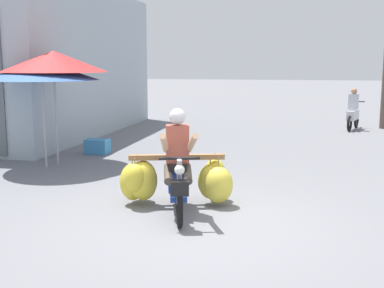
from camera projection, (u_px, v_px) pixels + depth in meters
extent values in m
plane|color=slate|center=(194.00, 223.00, 6.92)|extent=(120.00, 120.00, 0.00)
torus|color=black|center=(180.00, 207.00, 6.72)|extent=(0.23, 0.56, 0.56)
torus|color=black|center=(177.00, 186.00, 7.90)|extent=(0.23, 0.56, 0.56)
cube|color=navy|center=(178.00, 195.00, 7.20)|extent=(0.38, 0.60, 0.08)
cube|color=navy|center=(177.00, 177.00, 7.57)|extent=(0.44, 0.69, 0.36)
cube|color=black|center=(177.00, 164.00, 7.45)|extent=(0.41, 0.65, 0.10)
cylinder|color=gray|center=(179.00, 182.00, 6.72)|extent=(0.14, 0.29, 0.69)
cylinder|color=black|center=(179.00, 158.00, 6.63)|extent=(0.55, 0.19, 0.04)
sphere|color=silver|center=(180.00, 170.00, 6.57)|extent=(0.14, 0.14, 0.14)
cube|color=black|center=(180.00, 188.00, 6.57)|extent=(0.27, 0.22, 0.20)
cube|color=navy|center=(179.00, 186.00, 6.67)|extent=(0.17, 0.30, 0.04)
cube|color=olive|center=(177.00, 157.00, 7.67)|extent=(1.47, 0.50, 0.08)
cube|color=olive|center=(176.00, 157.00, 7.85)|extent=(1.32, 0.44, 0.06)
ellipsoid|color=gold|center=(135.00, 178.00, 7.60)|extent=(0.37, 0.34, 0.45)
cylinder|color=#998459|center=(135.00, 162.00, 7.56)|extent=(0.02, 0.02, 0.12)
ellipsoid|color=gold|center=(143.00, 180.00, 7.72)|extent=(0.56, 0.53, 0.64)
cylinder|color=#998459|center=(143.00, 160.00, 7.66)|extent=(0.02, 0.02, 0.09)
ellipsoid|color=gold|center=(210.00, 181.00, 7.79)|extent=(0.41, 0.37, 0.55)
cylinder|color=#998459|center=(210.00, 161.00, 7.74)|extent=(0.02, 0.02, 0.17)
ellipsoid|color=gold|center=(215.00, 174.00, 8.04)|extent=(0.45, 0.43, 0.52)
cylinder|color=#998459|center=(215.00, 156.00, 7.99)|extent=(0.02, 0.02, 0.12)
ellipsoid|color=gold|center=(133.00, 182.00, 7.79)|extent=(0.51, 0.48, 0.59)
cylinder|color=#998459|center=(132.00, 161.00, 7.74)|extent=(0.02, 0.02, 0.16)
ellipsoid|color=yellow|center=(218.00, 185.00, 7.70)|extent=(0.60, 0.58, 0.59)
cylinder|color=#998459|center=(219.00, 163.00, 7.65)|extent=(0.02, 0.02, 0.18)
ellipsoid|color=yellow|center=(138.00, 178.00, 7.97)|extent=(0.46, 0.43, 0.50)
cylinder|color=#998459|center=(137.00, 159.00, 7.92)|extent=(0.02, 0.02, 0.19)
cube|color=#994738|center=(177.00, 144.00, 7.28)|extent=(0.39, 0.30, 0.56)
sphere|color=silver|center=(177.00, 116.00, 7.20)|extent=(0.24, 0.24, 0.24)
cylinder|color=tan|center=(192.00, 143.00, 6.95)|extent=(0.33, 0.71, 0.39)
cylinder|color=tan|center=(164.00, 143.00, 6.92)|extent=(0.23, 0.72, 0.39)
cylinder|color=#4C4238|center=(187.00, 174.00, 7.24)|extent=(0.24, 0.46, 0.27)
cylinder|color=#4C4238|center=(168.00, 174.00, 7.23)|extent=(0.24, 0.46, 0.27)
torus|color=black|center=(356.00, 120.00, 17.09)|extent=(0.23, 0.52, 0.52)
torus|color=black|center=(350.00, 124.00, 16.14)|extent=(0.23, 0.52, 0.52)
cube|color=silver|center=(353.00, 115.00, 16.49)|extent=(0.50, 0.93, 0.32)
cylinder|color=black|center=(357.00, 101.00, 16.93)|extent=(0.49, 0.18, 0.04)
cube|color=#B2B7C6|center=(353.00, 102.00, 16.40)|extent=(0.35, 0.28, 0.52)
sphere|color=#9E7051|center=(354.00, 91.00, 16.36)|extent=(0.20, 0.20, 0.20)
cube|color=#9EADB7|center=(54.00, 63.00, 15.52)|extent=(3.45, 8.76, 4.49)
cylinder|color=#99999E|center=(56.00, 116.00, 10.80)|extent=(0.05, 0.05, 2.14)
cone|color=red|center=(54.00, 61.00, 10.61)|extent=(2.32, 2.32, 0.46)
cylinder|color=#99999E|center=(44.00, 122.00, 10.53)|extent=(0.05, 0.05, 1.98)
cone|color=#3860B2|center=(42.00, 71.00, 10.35)|extent=(2.39, 2.39, 0.39)
cube|color=teal|center=(97.00, 146.00, 12.21)|extent=(0.56, 0.40, 0.36)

